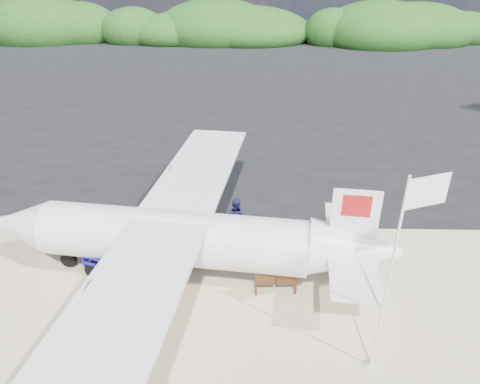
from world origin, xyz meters
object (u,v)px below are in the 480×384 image
object	(u,v)px
flagpole	(371,366)
aircraft_large	(414,123)
signboard	(275,294)
crew_c	(352,240)
crew_a	(112,272)
crew_b	(236,217)
baggage_cart	(132,275)
aircraft_small	(112,68)

from	to	relation	value
flagpole	aircraft_large	bearing A→B (deg)	68.65
signboard	crew_c	world-z (taller)	crew_c
signboard	crew_c	xyz separation A→B (m)	(2.87, 1.89, 0.96)
flagpole	signboard	size ratio (longest dim) A/B	3.89
crew_c	aircraft_large	bearing A→B (deg)	-137.19
crew_a	crew_b	xyz separation A→B (m)	(4.03, 3.56, 0.05)
baggage_cart	crew_a	size ratio (longest dim) A/B	1.95
signboard	baggage_cart	bearing A→B (deg)	167.22
baggage_cart	aircraft_large	world-z (taller)	aircraft_large
crew_a	aircraft_small	bearing A→B (deg)	-57.30
aircraft_large	aircraft_small	distance (m)	32.18
aircraft_small	crew_c	bearing A→B (deg)	76.60
signboard	crew_a	distance (m)	5.57
baggage_cart	crew_c	bearing A→B (deg)	27.95
flagpole	crew_c	bearing A→B (deg)	85.84
crew_c	crew_b	bearing A→B (deg)	-42.66
aircraft_small	baggage_cart	bearing A→B (deg)	64.83
flagpole	signboard	world-z (taller)	flagpole
signboard	crew_c	distance (m)	3.57
crew_c	aircraft_small	distance (m)	39.03
aircraft_large	aircraft_small	bearing A→B (deg)	-26.27
crew_b	aircraft_small	distance (m)	35.57
signboard	crew_a	world-z (taller)	crew_a
aircraft_large	aircraft_small	world-z (taller)	aircraft_large
baggage_cart	crew_b	bearing A→B (deg)	57.22
flagpole	aircraft_large	world-z (taller)	flagpole
aircraft_large	crew_b	bearing A→B (deg)	57.27
crew_b	aircraft_large	xyz separation A→B (m)	(12.28, 14.70, -0.85)
baggage_cart	aircraft_small	world-z (taller)	aircraft_small
baggage_cart	aircraft_large	bearing A→B (deg)	68.16
flagpole	aircraft_small	size ratio (longest dim) A/B	0.91
crew_b	aircraft_small	size ratio (longest dim) A/B	0.26
crew_a	aircraft_small	xyz separation A→B (m)	(-10.55, 35.98, -0.80)
crew_b	crew_c	size ratio (longest dim) A/B	0.89
flagpole	crew_a	size ratio (longest dim) A/B	3.70
flagpole	crew_a	bearing A→B (deg)	159.87
baggage_cart	crew_c	world-z (taller)	crew_c
crew_a	signboard	bearing A→B (deg)	-163.95
signboard	aircraft_small	distance (m)	39.43
crew_a	crew_b	bearing A→B (deg)	-122.22
aircraft_large	crew_a	bearing A→B (deg)	55.37
crew_a	aircraft_large	world-z (taller)	aircraft_large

